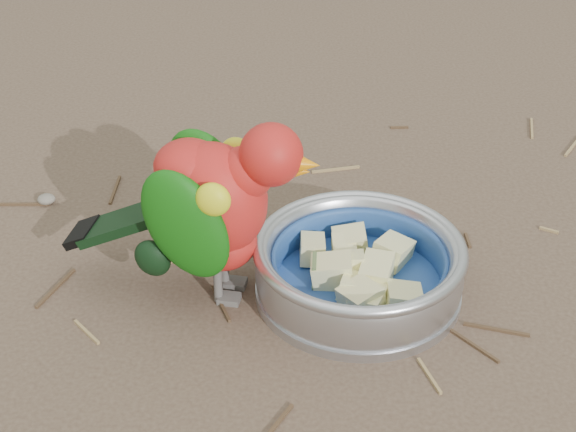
# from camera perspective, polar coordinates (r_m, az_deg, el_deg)

# --- Properties ---
(ground) EXTENTS (60.00, 60.00, 0.00)m
(ground) POSITION_cam_1_polar(r_m,az_deg,el_deg) (0.85, 2.00, -7.80)
(ground) COLOR brown
(food_bowl) EXTENTS (0.21, 0.21, 0.02)m
(food_bowl) POSITION_cam_1_polar(r_m,az_deg,el_deg) (0.90, 4.54, -4.64)
(food_bowl) COLOR #B2B2BA
(food_bowl) RESTS_ON ground
(bowl_wall) EXTENTS (0.21, 0.21, 0.04)m
(bowl_wall) POSITION_cam_1_polar(r_m,az_deg,el_deg) (0.88, 4.62, -3.08)
(bowl_wall) COLOR #B2B2BA
(bowl_wall) RESTS_ON food_bowl
(fruit_wedges) EXTENTS (0.12, 0.12, 0.03)m
(fruit_wedges) POSITION_cam_1_polar(r_m,az_deg,el_deg) (0.88, 4.60, -3.45)
(fruit_wedges) COLOR beige
(fruit_wedges) RESTS_ON food_bowl
(lory_parrot) EXTENTS (0.25, 0.15, 0.19)m
(lory_parrot) POSITION_cam_1_polar(r_m,az_deg,el_deg) (0.85, -4.82, 0.10)
(lory_parrot) COLOR red
(lory_parrot) RESTS_ON ground
(ground_debris) EXTENTS (0.90, 0.80, 0.01)m
(ground_debris) POSITION_cam_1_polar(r_m,az_deg,el_deg) (0.85, 4.71, -7.43)
(ground_debris) COLOR #96794C
(ground_debris) RESTS_ON ground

